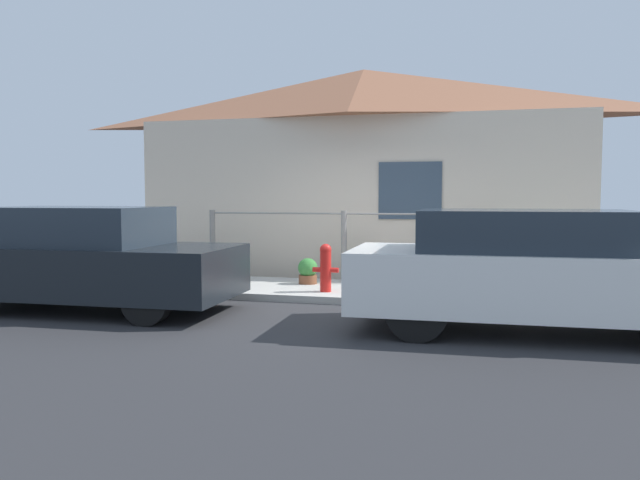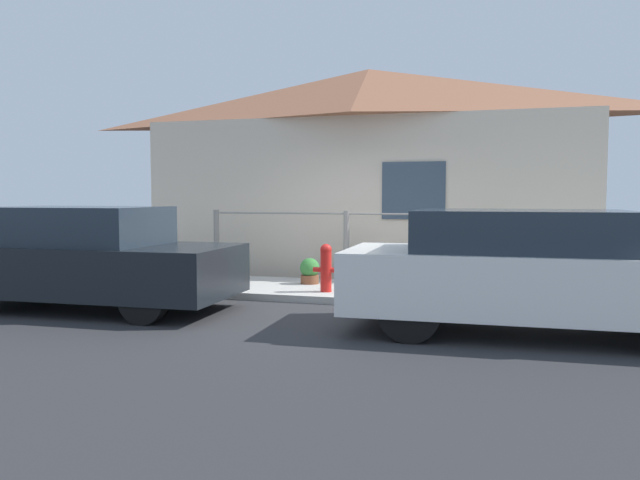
{
  "view_description": "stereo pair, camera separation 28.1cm",
  "coord_description": "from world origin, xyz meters",
  "px_view_note": "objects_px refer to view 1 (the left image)",
  "views": [
    {
      "loc": [
        2.2,
        -8.57,
        1.56
      ],
      "look_at": [
        -0.06,
        0.3,
        0.9
      ],
      "focal_mm": 35.0,
      "sensor_mm": 36.0,
      "label": 1
    },
    {
      "loc": [
        2.47,
        -8.49,
        1.56
      ],
      "look_at": [
        -0.06,
        0.3,
        0.9
      ],
      "focal_mm": 35.0,
      "sensor_mm": 36.0,
      "label": 2
    }
  ],
  "objects_px": {
    "car_right": "(535,271)",
    "fire_hydrant": "(326,267)",
    "potted_plant_near_hydrant": "(308,271)",
    "potted_plant_corner": "(499,269)",
    "potted_plant_by_fence": "(216,267)",
    "car_left": "(86,259)"
  },
  "relations": [
    {
      "from": "fire_hydrant",
      "to": "potted_plant_by_fence",
      "type": "relative_size",
      "value": 1.65
    },
    {
      "from": "car_right",
      "to": "potted_plant_corner",
      "type": "relative_size",
      "value": 7.04
    },
    {
      "from": "car_right",
      "to": "potted_plant_by_fence",
      "type": "height_order",
      "value": "car_right"
    },
    {
      "from": "potted_plant_by_fence",
      "to": "potted_plant_corner",
      "type": "height_order",
      "value": "potted_plant_corner"
    },
    {
      "from": "car_left",
      "to": "potted_plant_by_fence",
      "type": "relative_size",
      "value": 9.24
    },
    {
      "from": "car_left",
      "to": "fire_hydrant",
      "type": "distance_m",
      "value": 3.39
    },
    {
      "from": "potted_plant_by_fence",
      "to": "potted_plant_corner",
      "type": "xyz_separation_m",
      "value": [
        4.68,
        0.07,
        0.1
      ]
    },
    {
      "from": "car_right",
      "to": "fire_hydrant",
      "type": "xyz_separation_m",
      "value": [
        -2.84,
        1.72,
        -0.23
      ]
    },
    {
      "from": "potted_plant_by_fence",
      "to": "fire_hydrant",
      "type": "bearing_deg",
      "value": -20.76
    },
    {
      "from": "car_left",
      "to": "car_right",
      "type": "bearing_deg",
      "value": -1.34
    },
    {
      "from": "car_left",
      "to": "car_right",
      "type": "distance_m",
      "value": 5.76
    },
    {
      "from": "car_right",
      "to": "potted_plant_near_hydrant",
      "type": "height_order",
      "value": "car_right"
    },
    {
      "from": "potted_plant_corner",
      "to": "potted_plant_near_hydrant",
      "type": "bearing_deg",
      "value": -177.46
    },
    {
      "from": "fire_hydrant",
      "to": "potted_plant_corner",
      "type": "xyz_separation_m",
      "value": [
        2.54,
        0.89,
        -0.06
      ]
    },
    {
      "from": "potted_plant_near_hydrant",
      "to": "potted_plant_corner",
      "type": "height_order",
      "value": "potted_plant_corner"
    },
    {
      "from": "fire_hydrant",
      "to": "potted_plant_near_hydrant",
      "type": "relative_size",
      "value": 1.71
    },
    {
      "from": "car_right",
      "to": "fire_hydrant",
      "type": "distance_m",
      "value": 3.33
    },
    {
      "from": "potted_plant_near_hydrant",
      "to": "potted_plant_corner",
      "type": "bearing_deg",
      "value": 2.54
    },
    {
      "from": "car_right",
      "to": "potted_plant_near_hydrant",
      "type": "relative_size",
      "value": 9.97
    },
    {
      "from": "potted_plant_by_fence",
      "to": "potted_plant_corner",
      "type": "bearing_deg",
      "value": 0.89
    },
    {
      "from": "car_left",
      "to": "potted_plant_near_hydrant",
      "type": "distance_m",
      "value": 3.49
    },
    {
      "from": "car_right",
      "to": "potted_plant_corner",
      "type": "height_order",
      "value": "car_right"
    }
  ]
}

